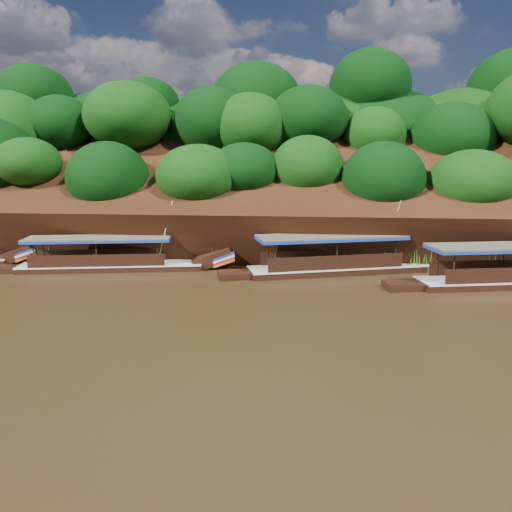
% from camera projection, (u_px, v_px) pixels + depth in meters
% --- Properties ---
extents(ground, '(160.00, 160.00, 0.00)m').
position_uv_depth(ground, '(307.00, 311.00, 24.58)').
color(ground, black).
rests_on(ground, ground).
extents(riverbank, '(120.00, 30.06, 19.40)m').
position_uv_depth(riverbank, '(307.00, 218.00, 46.39)').
color(riverbank, black).
rests_on(riverbank, ground).
extents(boat_1, '(14.50, 6.36, 5.25)m').
position_uv_depth(boat_1, '(353.00, 264.00, 32.77)').
color(boat_1, black).
rests_on(boat_1, ground).
extents(boat_2, '(14.36, 4.48, 4.98)m').
position_uv_depth(boat_2, '(123.00, 262.00, 33.52)').
color(boat_2, black).
rests_on(boat_2, ground).
extents(reeds, '(48.35, 2.30, 1.91)m').
position_uv_depth(reeds, '(260.00, 255.00, 33.99)').
color(reeds, '#275816').
rests_on(reeds, ground).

